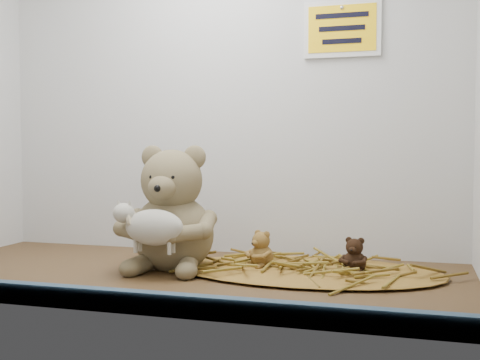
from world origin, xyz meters
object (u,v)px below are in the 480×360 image
(toy_lamb, at_px, (154,227))
(mini_teddy_tan, at_px, (262,247))
(main_teddy, at_px, (173,207))
(mini_teddy_brown, at_px, (355,253))

(toy_lamb, height_order, mini_teddy_tan, toy_lamb)
(toy_lamb, bearing_deg, main_teddy, 90.00)
(mini_teddy_brown, bearing_deg, main_teddy, -164.40)
(main_teddy, distance_m, mini_teddy_tan, 0.21)
(main_teddy, relative_size, toy_lamb, 1.69)
(toy_lamb, bearing_deg, mini_teddy_brown, 19.20)
(main_teddy, distance_m, toy_lamb, 0.10)
(main_teddy, bearing_deg, mini_teddy_brown, 2.64)
(mini_teddy_tan, bearing_deg, toy_lamb, -110.50)
(mini_teddy_tan, bearing_deg, main_teddy, -134.50)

